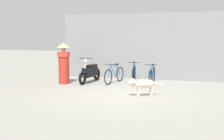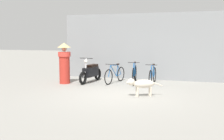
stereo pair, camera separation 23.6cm
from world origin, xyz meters
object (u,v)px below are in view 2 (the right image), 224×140
Objects in this scene: bicycle_0 at (115,75)px; motorcycle at (91,72)px; bicycle_1 at (134,74)px; bicycle_2 at (153,76)px; person_in_robes at (64,62)px; stray_dog at (142,84)px.

bicycle_0 is 0.89× the size of motorcycle.
bicycle_0 is 0.94× the size of bicycle_1.
bicycle_2 is 3.62m from person_in_robes.
person_in_robes is at bearing -49.57° from stray_dog.
bicycle_0 is 1.54m from bicycle_2.
bicycle_2 is at bearing -115.69° from stray_dog.
bicycle_2 reaches higher than stray_dog.
motorcycle is (-1.02, -0.14, 0.07)m from bicycle_0.
bicycle_0 is at bearing -147.00° from person_in_robes.
stray_dog is 0.65× the size of person_in_robes.
motorcycle is at bearing -82.54° from bicycle_2.
bicycle_1 is at bearing -150.63° from person_in_robes.
bicycle_0 is 2.14m from person_in_robes.
person_in_robes reaches higher than bicycle_2.
bicycle_1 is 1.02× the size of bicycle_2.
bicycle_1 is at bearing 104.66° from motorcycle.
bicycle_0 is at bearing 104.71° from motorcycle.
motorcycle is 1.18m from person_in_robes.
bicycle_2 is at bearing 103.11° from motorcycle.
motorcycle is at bearing -134.77° from person_in_robes.
bicycle_0 is at bearing -81.67° from stray_dog.
bicycle_2 is at bearing 85.60° from bicycle_1.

